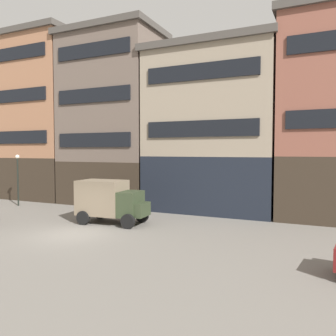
% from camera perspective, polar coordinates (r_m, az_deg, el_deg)
% --- Properties ---
extents(ground_plane, '(120.00, 120.00, 0.00)m').
position_cam_1_polar(ground_plane, '(19.17, -15.95, -10.62)').
color(ground_plane, slate).
extents(building_far_left, '(9.20, 5.78, 15.19)m').
position_cam_1_polar(building_far_left, '(35.08, -20.86, 7.95)').
color(building_far_left, '#33281E').
rests_on(building_far_left, ground_plane).
extents(building_center_left, '(8.45, 5.78, 14.39)m').
position_cam_1_polar(building_center_left, '(29.61, -9.18, 8.30)').
color(building_center_left, '#33281E').
rests_on(building_center_left, ground_plane).
extents(building_center_right, '(9.79, 5.78, 12.09)m').
position_cam_1_polar(building_center_right, '(25.69, 7.40, 6.55)').
color(building_center_right, black).
rests_on(building_center_right, ground_plane).
extents(delivery_truck_near, '(4.46, 2.38, 2.62)m').
position_cam_1_polar(delivery_truck_near, '(21.26, -9.54, -5.31)').
color(delivery_truck_near, '#2D3823').
rests_on(delivery_truck_near, ground_plane).
extents(pedestrian_officer, '(0.37, 0.37, 1.79)m').
position_cam_1_polar(pedestrian_officer, '(25.00, -12.60, -5.12)').
color(pedestrian_officer, '#38332D').
rests_on(pedestrian_officer, ground_plane).
extents(streetlamp_curbside, '(0.32, 0.32, 4.12)m').
position_cam_1_polar(streetlamp_curbside, '(30.01, -23.74, -0.72)').
color(streetlamp_curbside, black).
rests_on(streetlamp_curbside, ground_plane).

